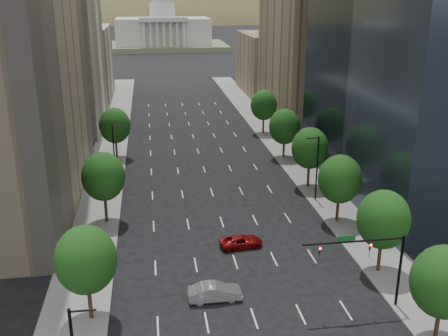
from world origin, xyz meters
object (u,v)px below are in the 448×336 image
traffic_signal (375,257)px  car_silver (215,292)px  capitol (163,31)px  car_red_far (241,241)px

traffic_signal → car_silver: 14.60m
capitol → car_silver: capitol is taller
car_silver → car_red_far: car_silver is taller
traffic_signal → capitol: capitol is taller
traffic_signal → car_red_far: (-9.33, 13.26, -4.51)m
traffic_signal → capitol: bearing=92.7°
traffic_signal → car_silver: (-13.53, 3.34, -4.36)m
capitol → car_silver: 216.53m
traffic_signal → car_red_far: bearing=125.1°
traffic_signal → car_red_far: traffic_signal is taller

